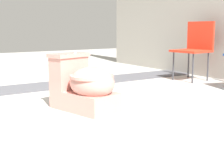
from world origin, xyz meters
TOP-DOWN VIEW (x-y plane):
  - ground_plane at (0.00, 0.00)m, footprint 14.00×14.00m
  - gravel_strip at (-1.13, 0.50)m, footprint 0.56×8.00m
  - toilet at (0.16, 0.28)m, footprint 0.70×0.52m
  - folding_chair_left at (-0.46, 2.41)m, footprint 0.48×0.48m

SIDE VIEW (x-z plane):
  - ground_plane at x=0.00m, z-range 0.00..0.00m
  - gravel_strip at x=-1.13m, z-range 0.00..0.01m
  - toilet at x=0.16m, z-range -0.04..0.48m
  - folding_chair_left at x=-0.46m, z-range 0.09..0.93m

